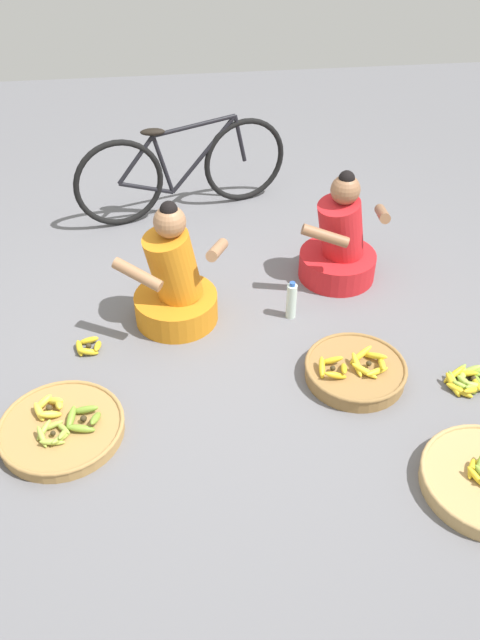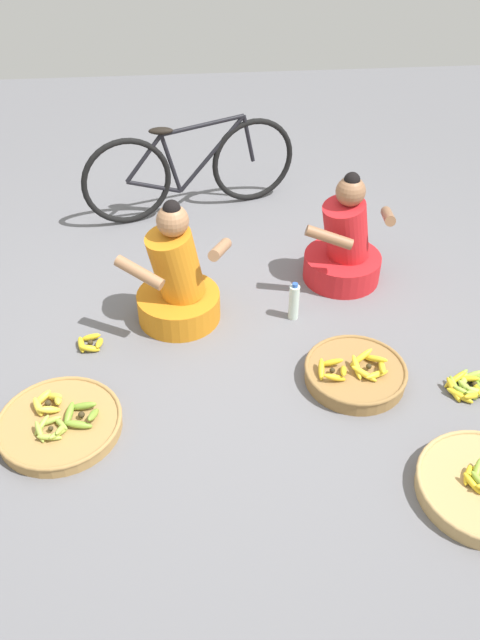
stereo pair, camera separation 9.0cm
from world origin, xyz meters
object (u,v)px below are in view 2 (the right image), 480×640
Objects in this scene: banana_basket_front_right at (355,373)px; loose_bananas_near_vendor at (469,386)px; banana_basket_mid_right at (60,423)px; loose_bananas_mid_left at (90,343)px; vendor_woman_front at (177,283)px; bicycle_leaning at (191,169)px; vendor_woman_behind at (344,247)px; water_bottle at (294,302)px.

loose_bananas_near_vendor is (0.62, -0.14, -0.02)m from banana_basket_front_right.
banana_basket_mid_right reaches higher than loose_bananas_mid_left.
vendor_woman_front is 0.50× the size of bicycle_leaning.
banana_basket_front_right is at bearing -15.69° from loose_bananas_mid_left.
vendor_woman_behind is at bearing 82.13° from banana_basket_front_right.
bicycle_leaning is 2.41m from banana_basket_mid_right.
loose_bananas_mid_left is at bearing 164.31° from banana_basket_front_right.
banana_basket_mid_right is at bearing -125.69° from vendor_woman_front.
vendor_woman_front is 3.14× the size of water_bottle.
banana_basket_front_right is (0.98, -0.67, -0.21)m from vendor_woman_front.
banana_basket_mid_right is 3.94× the size of loose_bananas_mid_left.
vendor_woman_front is 2.80× the size of loose_bananas_near_vendor.
loose_bananas_mid_left is at bearing -112.72° from bicycle_leaning.
bicycle_leaning is 1.57m from water_bottle.
banana_basket_front_right is 3.50× the size of loose_bananas_mid_left.
banana_basket_front_right is 0.65m from water_bottle.
loose_bananas_near_vendor is at bearing -39.91° from water_bottle.
water_bottle is at bearing 140.09° from loose_bananas_near_vendor.
banana_basket_mid_right is (-0.64, -0.89, -0.22)m from vendor_woman_front.
vendor_woman_behind is 0.58m from water_bottle.
bicycle_leaning reaches higher than banana_basket_mid_right.
vendor_woman_front is at bearing -163.37° from vendor_woman_behind.
bicycle_leaning is 9.99× the size of loose_bananas_mid_left.
bicycle_leaning is (-0.98, 1.04, 0.11)m from vendor_woman_behind.
banana_basket_front_right is at bearing -67.49° from bicycle_leaning.
water_bottle reaches higher than loose_bananas_near_vendor.
banana_basket_front_right is 0.63m from loose_bananas_near_vendor.
bicycle_leaning is at bearing 133.45° from vendor_woman_behind.
bicycle_leaning is (0.13, 1.37, 0.09)m from vendor_woman_front.
vendor_woman_behind reaches higher than banana_basket_mid_right.
loose_bananas_mid_left is at bearing 81.47° from banana_basket_mid_right.
banana_basket_front_right reaches higher than loose_bananas_near_vendor.
vendor_woman_behind is 0.48× the size of bicycle_leaning.
banana_basket_front_right is at bearing -66.57° from water_bottle.
banana_basket_mid_right is (-0.77, -2.26, -0.31)m from bicycle_leaning.
loose_bananas_near_vendor is (1.46, -2.17, -0.33)m from bicycle_leaning.
bicycle_leaning is at bearing 71.14° from banana_basket_mid_right.
vendor_woman_behind is 1.25m from loose_bananas_near_vendor.
vendor_woman_front is 0.64m from loose_bananas_mid_left.
vendor_woman_front reaches higher than vendor_woman_behind.
vendor_woman_behind is at bearing 16.63° from vendor_woman_front.
vendor_woman_front is at bearing 23.92° from loose_bananas_mid_left.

